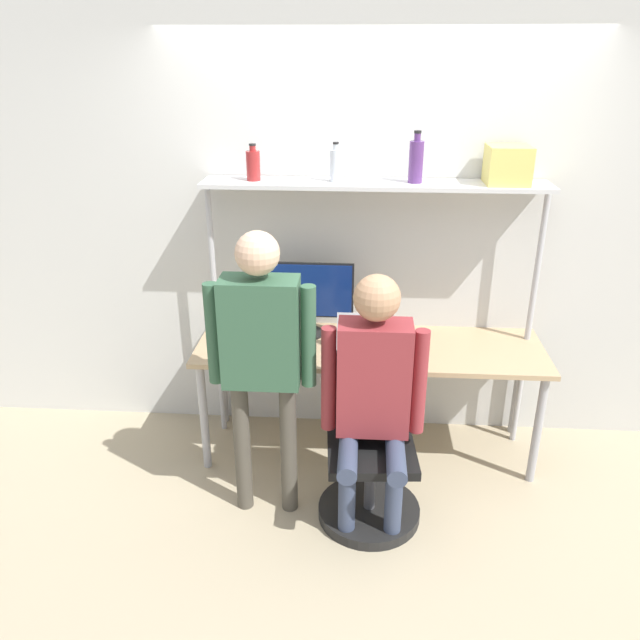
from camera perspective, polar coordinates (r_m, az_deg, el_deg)
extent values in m
plane|color=tan|center=(3.87, 4.23, -14.44)|extent=(12.00, 12.00, 0.00)
cube|color=silver|center=(3.88, 4.85, 8.10)|extent=(8.00, 0.06, 2.70)
cube|color=tan|center=(3.78, 4.57, -2.54)|extent=(2.08, 0.64, 0.03)
cylinder|color=#A5A5AA|center=(3.84, -10.57, -8.71)|extent=(0.05, 0.05, 0.71)
cylinder|color=#A5A5AA|center=(3.87, 19.27, -9.45)|extent=(0.05, 0.05, 0.71)
cylinder|color=#A5A5AA|center=(4.27, -8.92, -5.03)|extent=(0.05, 0.05, 0.71)
cylinder|color=#A5A5AA|center=(4.30, 17.63, -5.73)|extent=(0.05, 0.05, 0.71)
cube|color=silver|center=(3.63, 5.05, 12.26)|extent=(1.98, 0.29, 0.02)
cylinder|color=#B2B2B7|center=(3.98, -9.47, 0.51)|extent=(0.04, 0.04, 1.69)
cylinder|color=#B2B2B7|center=(4.01, 18.59, -0.26)|extent=(0.04, 0.04, 1.69)
cylinder|color=black|center=(3.91, -1.25, -1.18)|extent=(0.22, 0.22, 0.01)
cylinder|color=black|center=(3.88, -1.26, -0.32)|extent=(0.06, 0.06, 0.12)
cube|color=black|center=(3.81, -1.28, 2.77)|extent=(0.58, 0.01, 0.35)
cube|color=navy|center=(3.80, -1.29, 2.73)|extent=(0.56, 0.02, 0.33)
cube|color=#BCBCC1|center=(3.63, 3.73, -3.32)|extent=(0.29, 0.23, 0.01)
cube|color=black|center=(3.61, 3.73, -3.36)|extent=(0.24, 0.13, 0.00)
cube|color=#BCBCC1|center=(3.65, 3.79, -1.15)|extent=(0.29, 0.08, 0.22)
cube|color=black|center=(3.64, 3.78, -1.22)|extent=(0.25, 0.06, 0.19)
cube|color=silver|center=(3.64, 7.87, -3.38)|extent=(0.07, 0.15, 0.01)
cube|color=black|center=(3.64, 7.88, -3.30)|extent=(0.06, 0.13, 0.00)
cylinder|color=black|center=(3.62, 4.48, -16.98)|extent=(0.56, 0.56, 0.06)
cylinder|color=#4C4C51|center=(3.49, 4.59, -14.44)|extent=(0.06, 0.06, 0.35)
cube|color=black|center=(3.37, 4.70, -11.78)|extent=(0.49, 0.49, 0.05)
cube|color=black|center=(3.41, 4.56, -6.31)|extent=(0.42, 0.07, 0.45)
cylinder|color=#38425B|center=(3.36, 2.47, -16.23)|extent=(0.09, 0.09, 0.46)
cylinder|color=#38425B|center=(3.37, 6.73, -16.32)|extent=(0.09, 0.09, 0.46)
cylinder|color=#38425B|center=(3.22, 2.57, -12.14)|extent=(0.10, 0.38, 0.10)
cylinder|color=#38425B|center=(3.22, 6.94, -12.24)|extent=(0.10, 0.38, 0.10)
cube|color=maroon|center=(3.18, 4.95, -5.32)|extent=(0.37, 0.20, 0.60)
cylinder|color=maroon|center=(3.19, 0.79, -5.44)|extent=(0.08, 0.08, 0.57)
cylinder|color=maroon|center=(3.20, 9.07, -5.65)|extent=(0.08, 0.08, 0.57)
sphere|color=tan|center=(2.99, 5.23, 2.03)|extent=(0.23, 0.23, 0.23)
cylinder|color=#4C473D|center=(3.48, -7.12, -11.35)|extent=(0.09, 0.09, 0.80)
cylinder|color=#4C473D|center=(3.44, -2.89, -11.59)|extent=(0.09, 0.09, 0.80)
cube|color=#33593F|center=(3.12, -5.45, -1.14)|extent=(0.39, 0.20, 0.57)
cylinder|color=#33593F|center=(3.17, -9.72, -1.26)|extent=(0.08, 0.08, 0.54)
cylinder|color=#33593F|center=(3.09, -1.05, -1.54)|extent=(0.08, 0.08, 0.54)
sphere|color=#D8AD8C|center=(2.97, -5.75, 6.09)|extent=(0.22, 0.22, 0.22)
cylinder|color=silver|center=(3.61, 1.43, 13.90)|extent=(0.07, 0.07, 0.17)
cylinder|color=silver|center=(3.60, 1.45, 15.53)|extent=(0.03, 0.03, 0.03)
cylinder|color=black|center=(3.59, 1.46, 15.87)|extent=(0.03, 0.03, 0.01)
cylinder|color=#593372|center=(3.62, 8.77, 14.07)|extent=(0.08, 0.08, 0.23)
cylinder|color=#593372|center=(3.60, 8.90, 16.19)|extent=(0.04, 0.04, 0.04)
cylinder|color=black|center=(3.59, 8.93, 16.63)|extent=(0.04, 0.04, 0.01)
cylinder|color=maroon|center=(3.66, -6.12, 13.83)|extent=(0.08, 0.08, 0.16)
cylinder|color=maroon|center=(3.65, -6.19, 15.34)|extent=(0.04, 0.04, 0.03)
cylinder|color=black|center=(3.65, -6.20, 15.66)|extent=(0.04, 0.04, 0.01)
cube|color=#DBCC66|center=(3.69, 16.78, 13.42)|extent=(0.23, 0.23, 0.21)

